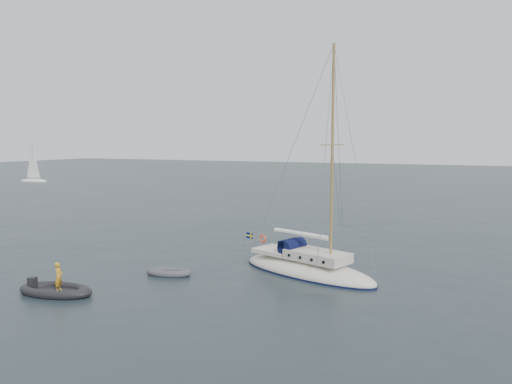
% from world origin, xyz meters
% --- Properties ---
extents(ground, '(300.00, 300.00, 0.00)m').
position_xyz_m(ground, '(0.00, 0.00, 0.00)').
color(ground, black).
rests_on(ground, ground).
extents(sailboat, '(9.94, 2.98, 14.16)m').
position_xyz_m(sailboat, '(2.14, 2.93, 1.07)').
color(sailboat, beige).
rests_on(sailboat, ground).
extents(dinghy, '(2.81, 1.27, 0.40)m').
position_xyz_m(dinghy, '(-5.46, -0.70, 0.18)').
color(dinghy, '#505156').
rests_on(dinghy, ground).
extents(rib, '(4.25, 1.93, 1.76)m').
position_xyz_m(rib, '(-8.83, -6.30, 0.27)').
color(rib, black).
rests_on(rib, ground).
extents(distant_yacht_a, '(6.20, 3.30, 8.21)m').
position_xyz_m(distant_yacht_a, '(-68.53, 46.48, 3.51)').
color(distant_yacht_a, silver).
rests_on(distant_yacht_a, ground).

